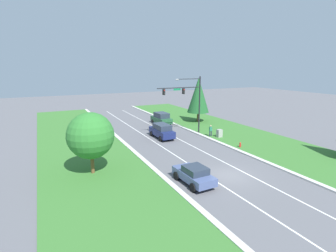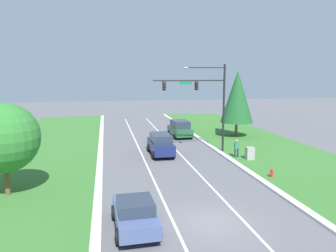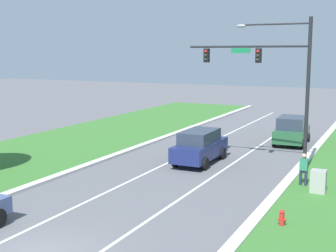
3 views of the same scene
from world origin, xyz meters
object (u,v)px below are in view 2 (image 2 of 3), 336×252
(forest_suv, at_px, (180,129))
(utility_cabinet, at_px, (250,154))
(fire_hydrant, at_px, (272,173))
(conifer_near_right_tree, at_px, (237,97))
(slate_blue_sedan, at_px, (135,214))
(navy_suv, at_px, (161,144))
(pedestrian, at_px, (237,148))
(oak_near_left_tree, at_px, (4,138))
(traffic_signal_mast, at_px, (205,95))

(forest_suv, distance_m, utility_cabinet, 12.35)
(fire_hydrant, bearing_deg, conifer_near_right_tree, 76.73)
(fire_hydrant, bearing_deg, slate_blue_sedan, -149.37)
(navy_suv, relative_size, pedestrian, 2.93)
(utility_cabinet, height_order, pedestrian, pedestrian)
(oak_near_left_tree, bearing_deg, traffic_signal_mast, 29.39)
(slate_blue_sedan, bearing_deg, forest_suv, 69.70)
(navy_suv, bearing_deg, fire_hydrant, -51.50)
(forest_suv, bearing_deg, utility_cabinet, -75.95)
(fire_hydrant, bearing_deg, forest_suv, 100.14)
(forest_suv, bearing_deg, fire_hydrant, -82.79)
(navy_suv, distance_m, oak_near_left_tree, 14.29)
(utility_cabinet, bearing_deg, conifer_near_right_tree, 73.72)
(conifer_near_right_tree, bearing_deg, slate_blue_sedan, -123.09)
(forest_suv, height_order, slate_blue_sedan, forest_suv)
(forest_suv, distance_m, slate_blue_sedan, 24.26)
(slate_blue_sedan, distance_m, fire_hydrant, 12.25)
(conifer_near_right_tree, height_order, oak_near_left_tree, conifer_near_right_tree)
(traffic_signal_mast, distance_m, fire_hydrant, 10.25)
(utility_cabinet, relative_size, conifer_near_right_tree, 0.14)
(pedestrian, xyz_separation_m, fire_hydrant, (0.26, -5.96, -0.59))
(navy_suv, distance_m, conifer_near_right_tree, 13.23)
(navy_suv, xyz_separation_m, utility_cabinet, (7.39, -3.39, -0.46))
(utility_cabinet, xyz_separation_m, pedestrian, (-0.85, 0.93, 0.36))
(utility_cabinet, distance_m, oak_near_left_tree, 19.46)
(forest_suv, distance_m, navy_suv, 9.23)
(slate_blue_sedan, xyz_separation_m, oak_near_left_tree, (-7.37, 6.03, 2.85))
(utility_cabinet, relative_size, fire_hydrant, 1.65)
(traffic_signal_mast, xyz_separation_m, slate_blue_sedan, (-8.00, -14.69, -4.73))
(fire_hydrant, distance_m, oak_near_left_tree, 18.20)
(slate_blue_sedan, xyz_separation_m, conifer_near_right_tree, (14.19, 21.78, 4.05))
(slate_blue_sedan, relative_size, utility_cabinet, 3.75)
(navy_suv, relative_size, conifer_near_right_tree, 0.62)
(utility_cabinet, xyz_separation_m, oak_near_left_tree, (-18.49, -5.23, 3.10))
(traffic_signal_mast, xyz_separation_m, utility_cabinet, (3.12, -3.43, -4.98))
(traffic_signal_mast, height_order, fire_hydrant, traffic_signal_mast)
(traffic_signal_mast, distance_m, forest_suv, 9.54)
(navy_suv, distance_m, slate_blue_sedan, 15.12)
(traffic_signal_mast, xyz_separation_m, fire_hydrant, (2.52, -8.46, -5.22))
(traffic_signal_mast, xyz_separation_m, navy_suv, (-4.28, -0.04, -4.52))
(utility_cabinet, xyz_separation_m, conifer_near_right_tree, (3.07, 10.52, 4.31))
(forest_suv, distance_m, fire_hydrant, 17.11)
(utility_cabinet, bearing_deg, oak_near_left_tree, -164.22)
(forest_suv, xyz_separation_m, utility_cabinet, (3.60, -11.81, -0.44))
(fire_hydrant, distance_m, conifer_near_right_tree, 16.60)
(forest_suv, distance_m, conifer_near_right_tree, 7.82)
(traffic_signal_mast, bearing_deg, forest_suv, 93.33)
(fire_hydrant, height_order, oak_near_left_tree, oak_near_left_tree)
(traffic_signal_mast, height_order, forest_suv, traffic_signal_mast)
(slate_blue_sedan, height_order, pedestrian, pedestrian)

